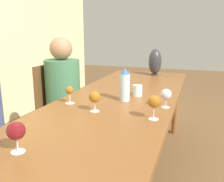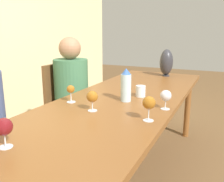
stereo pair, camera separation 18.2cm
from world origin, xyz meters
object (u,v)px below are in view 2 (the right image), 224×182
wine_glass_3 (92,97)px  water_bottle (126,85)px  wine_glass_2 (166,96)px  person_far (73,92)px  wine_glass_4 (71,90)px  chair_far (66,105)px  wine_glass_0 (4,127)px  vase (166,62)px  wine_glass_1 (149,103)px  water_tumbler (141,91)px

wine_glass_3 → water_bottle: bearing=-19.8°
wine_glass_2 → wine_glass_3: size_ratio=0.97×
water_bottle → person_far: 0.91m
water_bottle → wine_glass_4: bearing=119.2°
chair_far → wine_glass_0: bearing=-154.9°
wine_glass_3 → person_far: (0.74, 0.66, -0.20)m
person_far → chair_far: bearing=90.0°
vase → wine_glass_1: 1.57m
vase → person_far: (-0.79, 0.80, -0.27)m
vase → wine_glass_4: 1.47m
water_bottle → person_far: bearing=61.4°
wine_glass_0 → person_far: bearing=22.1°
vase → person_far: size_ratio=0.26×
wine_glass_1 → wine_glass_4: 0.66m
wine_glass_0 → wine_glass_2: (0.89, -0.54, -0.01)m
wine_glass_0 → wine_glass_2: 1.04m
wine_glass_0 → vase: bearing=-6.2°
wine_glass_2 → chair_far: chair_far is taller
wine_glass_4 → vase: bearing=-15.4°
wine_glass_1 → chair_far: (0.76, 1.15, -0.37)m
water_bottle → water_tumbler: size_ratio=2.81×
water_bottle → vase: vase is taller
wine_glass_3 → chair_far: chair_far is taller
chair_far → wine_glass_2: bearing=-112.6°
wine_glass_4 → wine_glass_3: bearing=-114.4°
wine_glass_1 → water_tumbler: bearing=23.6°
wine_glass_0 → wine_glass_1: size_ratio=0.94×
wine_glass_2 → person_far: 1.22m
wine_glass_2 → water_bottle: bearing=77.5°
wine_glass_1 → chair_far: chair_far is taller
wine_glass_0 → wine_glass_2: bearing=-31.0°
wine_glass_2 → person_far: person_far is taller
wine_glass_1 → wine_glass_2: 0.27m
wine_glass_3 → wine_glass_4: size_ratio=1.05×
wine_glass_3 → chair_far: bearing=45.3°
water_bottle → wine_glass_2: (-0.07, -0.32, -0.03)m
water_tumbler → wine_glass_1: size_ratio=0.59×
water_tumbler → person_far: (0.24, 0.83, -0.15)m
vase → wine_glass_2: vase is taller
vase → water_bottle: bearing=178.9°
wine_glass_2 → water_tumbler: bearing=46.5°
wine_glass_0 → wine_glass_3: size_ratio=1.03×
wine_glass_0 → wine_glass_4: (0.76, 0.15, -0.00)m
wine_glass_1 → wine_glass_2: bearing=-8.0°
wine_glass_3 → wine_glass_4: 0.28m
wine_glass_3 → person_far: bearing=41.8°
wine_glass_0 → wine_glass_1: bearing=-38.6°
wine_glass_2 → chair_far: size_ratio=0.14×
person_far → wine_glass_1: bearing=-125.8°
wine_glass_2 → wine_glass_3: bearing=119.4°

